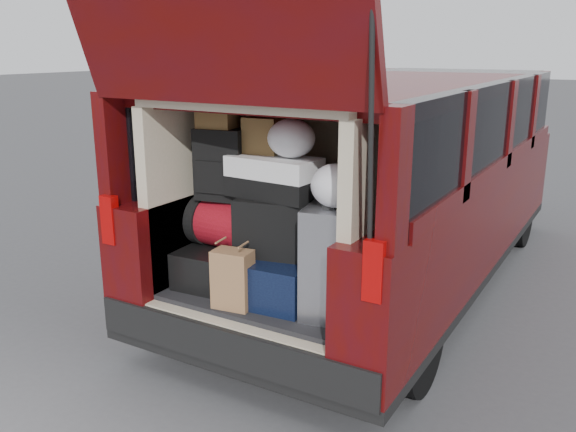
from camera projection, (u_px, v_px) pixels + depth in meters
The scene contains 15 objects.
ground at pixel (261, 383), 3.82m from camera, with size 80.00×80.00×0.00m, color #3E3E41.
minivan at pixel (380, 185), 5.11m from camera, with size 1.90×5.35×2.77m.
load_floor at pixel (283, 326), 3.97m from camera, with size 1.24×1.05×0.55m, color black.
black_hardshell at pixel (223, 263), 3.97m from camera, with size 0.43×0.59×0.24m, color black.
navy_hardshell at pixel (280, 275), 3.73m from camera, with size 0.50×0.61×0.27m, color black.
silver_roller at pixel (332, 259), 3.45m from camera, with size 0.27×0.43×0.64m, color silver.
kraft_bag at pixel (233, 279), 3.55m from camera, with size 0.23×0.14×0.35m, color olive.
red_duffel at pixel (230, 224), 3.87m from camera, with size 0.48×0.32×0.32m, color maroon.
black_soft_case at pixel (278, 227), 3.65m from camera, with size 0.48×0.29×0.35m, color black.
backpack at pixel (222, 164), 3.78m from camera, with size 0.31×0.19×0.45m, color black.
twotone_duffel at pixel (274, 177), 3.61m from camera, with size 0.54×0.28×0.24m, color white.
grocery_sack_lower at pixel (217, 111), 3.72m from camera, with size 0.22×0.18×0.20m, color brown.
grocery_sack_upper at pixel (264, 135), 3.68m from camera, with size 0.22×0.18×0.22m, color brown.
plastic_bag_center at pixel (291, 138), 3.52m from camera, with size 0.28×0.26×0.23m, color white.
plastic_bag_right at pixel (336, 186), 3.28m from camera, with size 0.28×0.26×0.24m, color white.
Camera 1 is at (1.86, -2.84, 2.03)m, focal length 38.00 mm.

